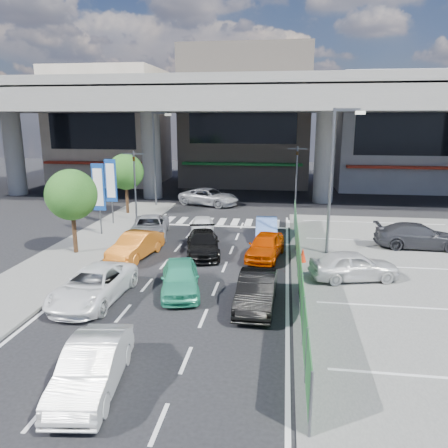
# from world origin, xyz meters

# --- Properties ---
(ground) EXTENTS (120.00, 120.00, 0.00)m
(ground) POSITION_xyz_m (0.00, 0.00, 0.00)
(ground) COLOR black
(ground) RESTS_ON ground
(parking_lot) EXTENTS (12.00, 28.00, 0.06)m
(parking_lot) POSITION_xyz_m (11.00, 2.00, 0.03)
(parking_lot) COLOR #595956
(parking_lot) RESTS_ON ground
(sidewalk_left) EXTENTS (4.00, 30.00, 0.12)m
(sidewalk_left) POSITION_xyz_m (-7.00, 4.00, 0.06)
(sidewalk_left) COLOR #595956
(sidewalk_left) RESTS_ON ground
(fence_run) EXTENTS (0.16, 22.00, 1.80)m
(fence_run) POSITION_xyz_m (5.30, 1.00, 0.90)
(fence_run) COLOR #1F5C29
(fence_run) RESTS_ON ground
(expressway) EXTENTS (64.00, 14.00, 10.75)m
(expressway) POSITION_xyz_m (0.00, 22.00, 8.76)
(expressway) COLOR slate
(expressway) RESTS_ON ground
(building_west) EXTENTS (12.00, 10.90, 13.00)m
(building_west) POSITION_xyz_m (-16.00, 31.97, 6.49)
(building_west) COLOR #A09481
(building_west) RESTS_ON ground
(building_center) EXTENTS (14.00, 10.90, 15.00)m
(building_center) POSITION_xyz_m (0.00, 32.97, 7.49)
(building_center) COLOR gray
(building_center) RESTS_ON ground
(building_east) EXTENTS (12.00, 10.90, 12.00)m
(building_east) POSITION_xyz_m (16.00, 31.97, 5.99)
(building_east) COLOR gray
(building_east) RESTS_ON ground
(traffic_light_left) EXTENTS (1.60, 1.24, 5.20)m
(traffic_light_left) POSITION_xyz_m (-6.20, 12.00, 3.94)
(traffic_light_left) COLOR #595B60
(traffic_light_left) RESTS_ON ground
(traffic_light_right) EXTENTS (1.60, 1.24, 5.20)m
(traffic_light_right) POSITION_xyz_m (5.50, 19.00, 3.94)
(traffic_light_right) COLOR #595B60
(traffic_light_right) RESTS_ON ground
(street_lamp_right) EXTENTS (1.65, 0.22, 8.00)m
(street_lamp_right) POSITION_xyz_m (7.17, 6.00, 4.77)
(street_lamp_right) COLOR #595B60
(street_lamp_right) RESTS_ON ground
(street_lamp_left) EXTENTS (1.65, 0.22, 8.00)m
(street_lamp_left) POSITION_xyz_m (-6.33, 18.00, 4.77)
(street_lamp_left) COLOR #595B60
(street_lamp_left) RESTS_ON ground
(signboard_near) EXTENTS (0.80, 0.14, 4.70)m
(signboard_near) POSITION_xyz_m (-7.20, 7.99, 3.06)
(signboard_near) COLOR #595B60
(signboard_near) RESTS_ON ground
(signboard_far) EXTENTS (0.80, 0.14, 4.70)m
(signboard_far) POSITION_xyz_m (-7.60, 10.99, 3.06)
(signboard_far) COLOR #595B60
(signboard_far) RESTS_ON ground
(tree_near) EXTENTS (2.80, 2.80, 4.80)m
(tree_near) POSITION_xyz_m (-7.00, 4.00, 3.39)
(tree_near) COLOR #382314
(tree_near) RESTS_ON ground
(tree_far) EXTENTS (2.80, 2.80, 4.80)m
(tree_far) POSITION_xyz_m (-7.80, 14.50, 3.39)
(tree_far) COLOR #382314
(tree_far) RESTS_ON ground
(hatch_white_back_mid) EXTENTS (1.98, 4.34, 1.38)m
(hatch_white_back_mid) POSITION_xyz_m (-0.66, -7.83, 0.69)
(hatch_white_back_mid) COLOR silver
(hatch_white_back_mid) RESTS_ON ground
(sedan_white_mid_left) EXTENTS (2.49, 5.06, 1.38)m
(sedan_white_mid_left) POSITION_xyz_m (-3.25, -2.01, 0.69)
(sedan_white_mid_left) COLOR white
(sedan_white_mid_left) RESTS_ON ground
(taxi_teal_mid) EXTENTS (2.54, 4.32, 1.38)m
(taxi_teal_mid) POSITION_xyz_m (0.14, -0.64, 0.69)
(taxi_teal_mid) COLOR #35AE86
(taxi_teal_mid) RESTS_ON ground
(hatch_black_mid_right) EXTENTS (1.60, 4.23, 1.38)m
(hatch_black_mid_right) POSITION_xyz_m (3.55, -1.68, 0.69)
(hatch_black_mid_right) COLOR black
(hatch_black_mid_right) RESTS_ON ground
(taxi_orange_left) EXTENTS (2.21, 4.39, 1.38)m
(taxi_orange_left) POSITION_xyz_m (-3.44, 3.89, 0.69)
(taxi_orange_left) COLOR #CC6418
(taxi_orange_left) RESTS_ON ground
(sedan_black_mid) EXTENTS (2.66, 4.70, 1.28)m
(sedan_black_mid) POSITION_xyz_m (0.10, 4.95, 0.64)
(sedan_black_mid) COLOR black
(sedan_black_mid) RESTS_ON ground
(taxi_orange_right) EXTENTS (2.28, 4.26, 1.38)m
(taxi_orange_right) POSITION_xyz_m (3.60, 4.81, 0.69)
(taxi_orange_right) COLOR #C23800
(taxi_orange_right) RESTS_ON ground
(wagon_silver_front_left) EXTENTS (3.18, 5.24, 1.36)m
(wagon_silver_front_left) POSITION_xyz_m (-3.95, 8.00, 0.68)
(wagon_silver_front_left) COLOR #999AA1
(wagon_silver_front_left) RESTS_ON ground
(sedan_white_front_mid) EXTENTS (2.14, 3.97, 1.28)m
(sedan_white_front_mid) POSITION_xyz_m (-0.66, 8.74, 0.64)
(sedan_white_front_mid) COLOR white
(sedan_white_front_mid) RESTS_ON ground
(kei_truck_front_right) EXTENTS (1.53, 3.90, 1.27)m
(kei_truck_front_right) POSITION_xyz_m (3.47, 9.04, 0.63)
(kei_truck_front_right) COLOR #567BC3
(kei_truck_front_right) RESTS_ON ground
(crossing_wagon_silver) EXTENTS (5.80, 4.05, 1.47)m
(crossing_wagon_silver) POSITION_xyz_m (-2.01, 19.14, 0.74)
(crossing_wagon_silver) COLOR #A3A4AA
(crossing_wagon_silver) RESTS_ON ground
(parked_sedan_white) EXTENTS (4.36, 2.56, 1.39)m
(parked_sedan_white) POSITION_xyz_m (7.86, 1.91, 0.76)
(parked_sedan_white) COLOR silver
(parked_sedan_white) RESTS_ON parking_lot
(parked_sedan_dgrey) EXTENTS (4.93, 2.02, 1.43)m
(parked_sedan_dgrey) POSITION_xyz_m (12.37, 7.82, 0.77)
(parked_sedan_dgrey) COLOR #2F3034
(parked_sedan_dgrey) RESTS_ON parking_lot
(traffic_cone) EXTENTS (0.45, 0.45, 0.76)m
(traffic_cone) POSITION_xyz_m (5.60, 4.23, 0.44)
(traffic_cone) COLOR red
(traffic_cone) RESTS_ON parking_lot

